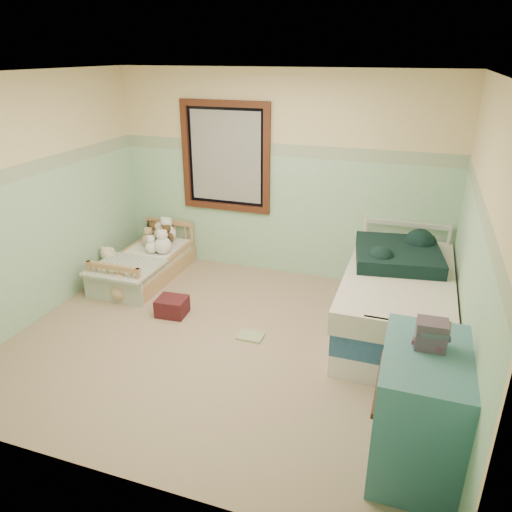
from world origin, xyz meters
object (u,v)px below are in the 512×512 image
(toddler_bed_frame, at_px, (146,270))
(plush_floor_cream, at_px, (110,267))
(plush_floor_tan, at_px, (121,291))
(floor_book, at_px, (251,336))
(red_pillow, at_px, (172,306))
(dresser, at_px, (420,409))
(twin_bed_frame, at_px, (394,321))

(toddler_bed_frame, relative_size, plush_floor_cream, 4.95)
(plush_floor_tan, relative_size, floor_book, 0.95)
(red_pillow, distance_m, floor_book, 0.98)
(floor_book, bearing_deg, dresser, -34.77)
(twin_bed_frame, distance_m, dresser, 1.78)
(dresser, xyz_separation_m, floor_book, (-1.61, 1.13, -0.44))
(dresser, height_order, floor_book, dresser)
(toddler_bed_frame, bearing_deg, twin_bed_frame, -5.89)
(plush_floor_cream, distance_m, red_pillow, 1.32)
(plush_floor_cream, xyz_separation_m, dresser, (3.76, -1.88, 0.30))
(dresser, height_order, red_pillow, dresser)
(plush_floor_tan, relative_size, red_pillow, 0.77)
(twin_bed_frame, bearing_deg, toddler_bed_frame, 174.11)
(red_pillow, height_order, floor_book, red_pillow)
(toddler_bed_frame, height_order, twin_bed_frame, twin_bed_frame)
(plush_floor_tan, xyz_separation_m, twin_bed_frame, (3.02, 0.34, -0.01))
(toddler_bed_frame, distance_m, floor_book, 1.96)
(red_pillow, bearing_deg, plush_floor_tan, 172.37)
(toddler_bed_frame, distance_m, dresser, 3.93)
(plush_floor_tan, distance_m, floor_book, 1.69)
(toddler_bed_frame, distance_m, plush_floor_tan, 0.66)
(toddler_bed_frame, bearing_deg, plush_floor_cream, -157.76)
(plush_floor_cream, bearing_deg, dresser, -26.51)
(plush_floor_cream, bearing_deg, floor_book, -19.00)
(twin_bed_frame, bearing_deg, floor_book, -156.14)
(twin_bed_frame, bearing_deg, dresser, -81.43)
(plush_floor_cream, relative_size, twin_bed_frame, 0.14)
(toddler_bed_frame, xyz_separation_m, red_pillow, (0.77, -0.75, 0.01))
(plush_floor_cream, bearing_deg, red_pillow, -26.11)
(twin_bed_frame, relative_size, red_pillow, 6.31)
(twin_bed_frame, bearing_deg, plush_floor_cream, 177.62)
(twin_bed_frame, height_order, floor_book, twin_bed_frame)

